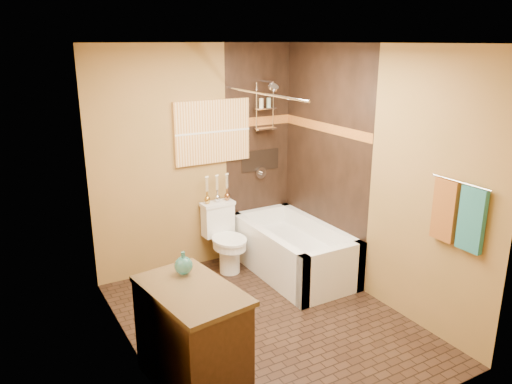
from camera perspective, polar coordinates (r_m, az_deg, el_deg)
floor at (r=4.82m, az=1.15°, el=-14.58°), size 3.00×3.00×0.00m
wall_left at (r=3.85m, az=-14.26°, el=-2.87°), size 0.02×3.00×2.50m
wall_right at (r=5.00m, az=13.12°, el=1.79°), size 0.02×3.00×2.50m
wall_back at (r=5.59m, az=-6.71°, el=3.71°), size 2.40×0.02×2.50m
wall_front at (r=3.19m, az=15.36°, el=-7.18°), size 2.40×0.02×2.50m
ceiling at (r=4.11m, az=1.36°, el=16.65°), size 3.00×3.00×0.00m
alcove_tile_back at (r=5.92m, az=0.26°, el=4.57°), size 0.85×0.01×2.50m
alcove_tile_right at (r=5.55m, az=7.80°, el=3.56°), size 0.01×1.50×2.50m
mosaic_band_back at (r=5.84m, az=0.31°, el=8.09°), size 0.85×0.01×0.10m
mosaic_band_right at (r=5.47m, az=7.87°, el=7.32°), size 0.01×1.50×0.10m
alcove_niche at (r=5.95m, az=0.49°, el=3.64°), size 0.50×0.01×0.25m
shower_fixtures at (r=5.77m, az=1.03°, el=8.43°), size 0.24×0.33×1.16m
curtain_rod at (r=4.98m, az=0.80°, el=11.18°), size 0.03×1.55×0.03m
towel_bar at (r=4.24m, az=22.39°, el=0.99°), size 0.02×0.55×0.02m
towel_teal at (r=4.25m, az=23.43°, el=-2.92°), size 0.05×0.22×0.52m
towel_rust at (r=4.40m, az=20.76°, el=-1.96°), size 0.05×0.22×0.52m
sunset_painting at (r=5.58m, az=-4.99°, el=6.88°), size 0.90×0.04×0.70m
vanity_mirror at (r=3.35m, az=-12.17°, el=-1.19°), size 0.01×1.00×0.90m
bathtub at (r=5.66m, az=4.24°, el=-7.06°), size 0.80×1.50×0.55m
toilet at (r=5.69m, az=-3.60°, el=-5.18°), size 0.39×0.57×0.75m
vanity at (r=3.91m, az=-7.32°, el=-16.05°), size 0.67×0.97×0.80m
teal_bottle at (r=3.88m, az=-8.29°, el=-8.05°), size 0.19×0.19×0.22m
bud_vases at (r=5.65m, az=-4.46°, el=0.48°), size 0.32×0.07×0.31m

